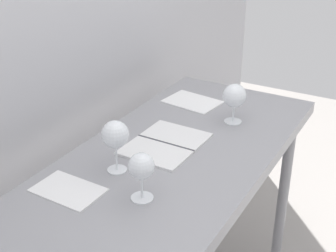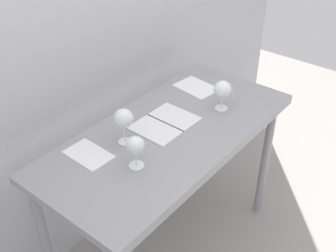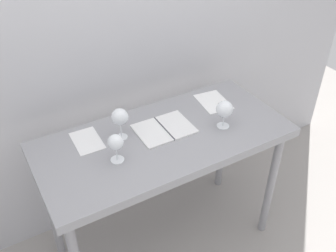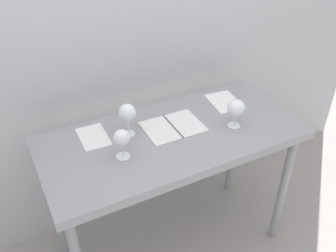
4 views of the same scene
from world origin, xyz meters
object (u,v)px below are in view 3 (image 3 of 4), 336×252
(wine_glass_near_right, at_px, (225,110))
(tasting_sheet_upper, at_px, (213,102))
(wine_glass_far_left, at_px, (120,118))
(open_notebook, at_px, (164,129))
(wine_glass_near_left, at_px, (116,143))
(tasting_sheet_lower, at_px, (87,141))

(wine_glass_near_right, height_order, tasting_sheet_upper, wine_glass_near_right)
(wine_glass_far_left, xyz_separation_m, open_notebook, (0.24, -0.05, -0.13))
(wine_glass_near_right, relative_size, tasting_sheet_upper, 0.70)
(wine_glass_near_left, bearing_deg, tasting_sheet_upper, 15.53)
(open_notebook, relative_size, tasting_sheet_lower, 1.46)
(wine_glass_far_left, height_order, tasting_sheet_lower, wine_glass_far_left)
(wine_glass_near_right, height_order, open_notebook, wine_glass_near_right)
(open_notebook, bearing_deg, wine_glass_far_left, 168.54)
(wine_glass_near_left, relative_size, wine_glass_far_left, 0.85)
(tasting_sheet_upper, bearing_deg, tasting_sheet_lower, -174.27)
(open_notebook, bearing_deg, tasting_sheet_lower, 165.07)
(wine_glass_far_left, relative_size, open_notebook, 0.57)
(wine_glass_near_right, xyz_separation_m, open_notebook, (-0.30, 0.14, -0.11))
(wine_glass_near_right, height_order, wine_glass_far_left, wine_glass_far_left)
(wine_glass_near_left, height_order, tasting_sheet_lower, wine_glass_near_left)
(tasting_sheet_upper, bearing_deg, open_notebook, -159.55)
(wine_glass_near_right, distance_m, tasting_sheet_lower, 0.77)
(wine_glass_near_left, distance_m, tasting_sheet_upper, 0.77)
(wine_glass_near_left, distance_m, wine_glass_far_left, 0.19)
(wine_glass_near_right, xyz_separation_m, wine_glass_far_left, (-0.54, 0.19, 0.02))
(tasting_sheet_upper, height_order, tasting_sheet_lower, same)
(wine_glass_far_left, xyz_separation_m, tasting_sheet_lower, (-0.17, 0.06, -0.13))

